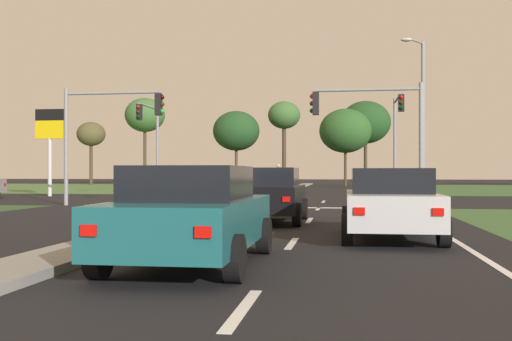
# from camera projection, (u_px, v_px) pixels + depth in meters

# --- Properties ---
(ground_plane) EXTENTS (200.00, 200.00, 0.00)m
(ground_plane) POSITION_uv_depth(u_px,v_px,m) (258.00, 200.00, 32.26)
(ground_plane) COLOR black
(grass_verge_far_left) EXTENTS (35.00, 35.00, 0.01)m
(grass_verge_far_left) POSITION_uv_depth(u_px,v_px,m) (38.00, 187.00, 60.20)
(grass_verge_far_left) COLOR #476B38
(grass_verge_far_left) RESTS_ON ground
(median_island_near) EXTENTS (1.20, 22.00, 0.14)m
(median_island_near) POSITION_uv_depth(u_px,v_px,m) (136.00, 234.00, 13.47)
(median_island_near) COLOR gray
(median_island_near) RESTS_ON ground
(median_island_far) EXTENTS (1.20, 36.00, 0.14)m
(median_island_far) POSITION_uv_depth(u_px,v_px,m) (296.00, 187.00, 57.00)
(median_island_far) COLOR gray
(median_island_far) RESTS_ON ground
(lane_dash_near) EXTENTS (0.14, 2.00, 0.01)m
(lane_dash_near) POSITION_uv_depth(u_px,v_px,m) (243.00, 309.00, 6.40)
(lane_dash_near) COLOR silver
(lane_dash_near) RESTS_ON ground
(lane_dash_second) EXTENTS (0.14, 2.00, 0.01)m
(lane_dash_second) POSITION_uv_depth(u_px,v_px,m) (292.00, 243.00, 12.33)
(lane_dash_second) COLOR silver
(lane_dash_second) RESTS_ON ground
(lane_dash_third) EXTENTS (0.14, 2.00, 0.01)m
(lane_dash_third) POSITION_uv_depth(u_px,v_px,m) (309.00, 220.00, 18.27)
(lane_dash_third) COLOR silver
(lane_dash_third) RESTS_ON ground
(lane_dash_fourth) EXTENTS (0.14, 2.00, 0.01)m
(lane_dash_fourth) POSITION_uv_depth(u_px,v_px,m) (318.00, 209.00, 24.21)
(lane_dash_fourth) COLOR silver
(lane_dash_fourth) RESTS_ON ground
(lane_dash_fifth) EXTENTS (0.14, 2.00, 0.01)m
(lane_dash_fifth) POSITION_uv_depth(u_px,v_px,m) (323.00, 202.00, 30.14)
(lane_dash_fifth) COLOR silver
(lane_dash_fifth) RESTS_ON ground
(edge_line_right) EXTENTS (0.14, 24.00, 0.01)m
(edge_line_right) POSITION_uv_depth(u_px,v_px,m) (450.00, 237.00, 13.46)
(edge_line_right) COLOR silver
(edge_line_right) RESTS_ON ground
(stop_bar_near) EXTENTS (6.40, 0.50, 0.01)m
(stop_bar_near) POSITION_uv_depth(u_px,v_px,m) (326.00, 208.00, 24.79)
(stop_bar_near) COLOR silver
(stop_bar_near) RESTS_ON ground
(crosswalk_bar_near) EXTENTS (0.70, 2.80, 0.01)m
(crosswalk_bar_near) POSITION_uv_depth(u_px,v_px,m) (104.00, 204.00, 28.05)
(crosswalk_bar_near) COLOR silver
(crosswalk_bar_near) RESTS_ON ground
(crosswalk_bar_second) EXTENTS (0.70, 2.80, 0.01)m
(crosswalk_bar_second) POSITION_uv_depth(u_px,v_px,m) (128.00, 204.00, 27.88)
(crosswalk_bar_second) COLOR silver
(crosswalk_bar_second) RESTS_ON ground
(crosswalk_bar_third) EXTENTS (0.70, 2.80, 0.01)m
(crosswalk_bar_third) POSITION_uv_depth(u_px,v_px,m) (153.00, 204.00, 27.71)
(crosswalk_bar_third) COLOR silver
(crosswalk_bar_third) RESTS_ON ground
(crosswalk_bar_fourth) EXTENTS (0.70, 2.80, 0.01)m
(crosswalk_bar_fourth) POSITION_uv_depth(u_px,v_px,m) (177.00, 204.00, 27.55)
(crosswalk_bar_fourth) COLOR silver
(crosswalk_bar_fourth) RESTS_ON ground
(crosswalk_bar_fifth) EXTENTS (0.70, 2.80, 0.01)m
(crosswalk_bar_fifth) POSITION_uv_depth(u_px,v_px,m) (202.00, 204.00, 27.38)
(crosswalk_bar_fifth) COLOR silver
(crosswalk_bar_fifth) RESTS_ON ground
(crosswalk_bar_sixth) EXTENTS (0.70, 2.80, 0.01)m
(crosswalk_bar_sixth) POSITION_uv_depth(u_px,v_px,m) (227.00, 205.00, 27.21)
(crosswalk_bar_sixth) COLOR silver
(crosswalk_bar_sixth) RESTS_ON ground
(car_silver_near) EXTENTS (2.05, 4.33, 1.53)m
(car_silver_near) POSITION_uv_depth(u_px,v_px,m) (390.00, 203.00, 13.14)
(car_silver_near) COLOR #B7B7BC
(car_silver_near) RESTS_ON ground
(car_black_second) EXTENTS (1.99, 4.18, 1.58)m
(car_black_second) POSITION_uv_depth(u_px,v_px,m) (270.00, 195.00, 17.57)
(car_black_second) COLOR black
(car_black_second) RESTS_ON ground
(car_teal_third) EXTENTS (2.09, 4.54, 1.54)m
(car_teal_third) POSITION_uv_depth(u_px,v_px,m) (192.00, 214.00, 9.46)
(car_teal_third) COLOR #19565B
(car_teal_third) RESTS_ON ground
(traffic_signal_far_right) EXTENTS (0.32, 4.68, 6.03)m
(traffic_signal_far_right) POSITION_uv_depth(u_px,v_px,m) (397.00, 127.00, 36.10)
(traffic_signal_far_right) COLOR gray
(traffic_signal_far_right) RESTS_ON ground
(traffic_signal_far_left) EXTENTS (0.32, 3.93, 5.82)m
(traffic_signal_far_left) POSITION_uv_depth(u_px,v_px,m) (151.00, 133.00, 38.57)
(traffic_signal_far_left) COLOR gray
(traffic_signal_far_left) RESTS_ON ground
(traffic_signal_near_left) EXTENTS (4.56, 0.32, 5.15)m
(traffic_signal_near_left) POSITION_uv_depth(u_px,v_px,m) (103.00, 124.00, 26.60)
(traffic_signal_near_left) COLOR gray
(traffic_signal_near_left) RESTS_ON ground
(traffic_signal_near_right) EXTENTS (4.59, 0.32, 5.08)m
(traffic_signal_near_right) POSITION_uv_depth(u_px,v_px,m) (377.00, 122.00, 24.90)
(traffic_signal_near_right) COLOR gray
(traffic_signal_near_right) RESTS_ON ground
(street_lamp_second) EXTENTS (1.38, 1.78, 8.35)m
(street_lamp_second) POSITION_uv_depth(u_px,v_px,m) (421.00, 111.00, 32.01)
(street_lamp_second) COLOR gray
(street_lamp_second) RESTS_ON ground
(pedestrian_at_median) EXTENTS (0.34, 0.34, 1.89)m
(pedestrian_at_median) POSITION_uv_depth(u_px,v_px,m) (278.00, 175.00, 41.53)
(pedestrian_at_median) COLOR #335184
(pedestrian_at_median) RESTS_ON median_island_far
(fuel_price_totem) EXTENTS (1.80, 0.24, 5.31)m
(fuel_price_totem) POSITION_uv_depth(u_px,v_px,m) (50.00, 133.00, 37.20)
(fuel_price_totem) COLOR silver
(fuel_price_totem) RESTS_ON ground
(treeline_near) EXTENTS (3.35, 3.35, 7.45)m
(treeline_near) POSITION_uv_depth(u_px,v_px,m) (91.00, 135.00, 72.24)
(treeline_near) COLOR #423323
(treeline_near) RESTS_ON ground
(treeline_second) EXTENTS (4.50, 4.50, 9.85)m
(treeline_second) POSITION_uv_depth(u_px,v_px,m) (145.00, 115.00, 68.77)
(treeline_second) COLOR #423323
(treeline_second) RESTS_ON ground
(treeline_third) EXTENTS (4.98, 4.98, 8.01)m
(treeline_third) POSITION_uv_depth(u_px,v_px,m) (236.00, 131.00, 65.07)
(treeline_third) COLOR #423323
(treeline_third) RESTS_ON ground
(treeline_fourth) EXTENTS (3.55, 3.55, 9.27)m
(treeline_fourth) POSITION_uv_depth(u_px,v_px,m) (284.00, 116.00, 66.91)
(treeline_fourth) COLOR #423323
(treeline_fourth) RESTS_ON ground
(treeline_fifth) EXTENTS (5.51, 5.51, 8.22)m
(treeline_fifth) POSITION_uv_depth(u_px,v_px,m) (345.00, 131.00, 64.59)
(treeline_fifth) COLOR #423323
(treeline_fifth) RESTS_ON ground
(treeline_sixth) EXTENTS (5.48, 5.48, 9.26)m
(treeline_sixth) POSITION_uv_depth(u_px,v_px,m) (365.00, 123.00, 66.61)
(treeline_sixth) COLOR #423323
(treeline_sixth) RESTS_ON ground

